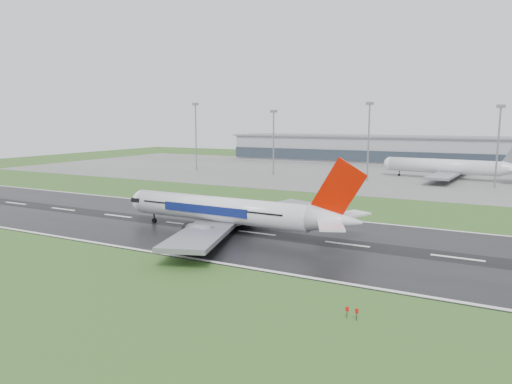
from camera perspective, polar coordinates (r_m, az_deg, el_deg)
The scene contains 10 objects.
ground at distance 93.09m, azimuth 11.20°, elevation -6.40°, with size 520.00×520.00×0.00m, color #2D541F.
runway at distance 93.08m, azimuth 11.20°, elevation -6.37°, with size 400.00×45.00×0.10m, color black.
apron at distance 214.31m, azimuth 20.54°, elevation 1.76°, with size 400.00×130.00×0.08m, color slate.
terminal at distance 273.16m, azimuth 22.14°, elevation 4.64°, with size 240.00×36.00×15.00m, color gray.
main_airliner at distance 98.54m, azimuth -2.79°, elevation -0.42°, with size 56.03×53.37×16.54m, color silver, non-canonical shape.
parked_airliner at distance 208.29m, azimuth 22.80°, elevation 3.80°, with size 57.88×53.89×16.97m, color silver, non-canonical shape.
floodmast_0 at distance 226.85m, azimuth -7.43°, elevation 6.59°, with size 0.64×0.64×31.53m, color gray.
floodmast_1 at distance 206.21m, azimuth 2.18°, elevation 5.92°, with size 0.64×0.64×27.75m, color gray.
floodmast_2 at distance 192.13m, azimuth 13.72°, elevation 5.86°, with size 0.64×0.64×30.41m, color gray.
floodmast_3 at distance 186.82m, azimuth 27.69°, elevation 4.77°, with size 0.64×0.64×28.66m, color gray.
Camera 1 is at (24.35, -86.56, 24.08)m, focal length 32.37 mm.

